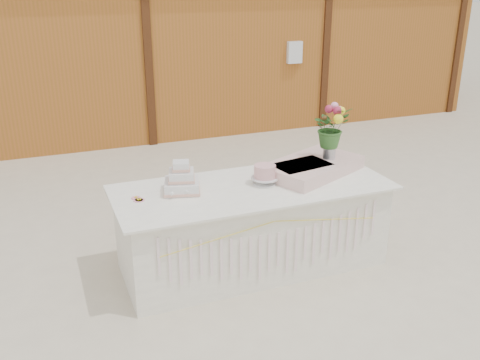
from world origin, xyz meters
name	(u,v)px	position (x,y,z in m)	size (l,w,h in m)	color
ground	(252,264)	(0.00, 0.00, 0.00)	(80.00, 80.00, 0.00)	beige
barn	(122,23)	(-0.01, 5.99, 1.68)	(12.60, 4.60, 3.30)	#995220
cake_table	(253,226)	(0.00, 0.00, 0.39)	(2.40, 1.00, 0.77)	white
wedding_cake	(182,181)	(-0.60, 0.11, 0.86)	(0.37, 0.37, 0.27)	silver
pink_cake_stand	(265,174)	(0.12, 0.01, 0.87)	(0.24, 0.24, 0.17)	silver
satin_runner	(312,167)	(0.64, 0.11, 0.83)	(0.93, 0.54, 0.12)	beige
flower_vase	(329,150)	(0.81, 0.12, 0.97)	(0.12, 0.12, 0.16)	#B2B2B7
bouquet	(331,122)	(0.81, 0.12, 1.23)	(0.34, 0.29, 0.37)	#326327
loose_flowers	(135,196)	(-1.00, 0.12, 0.78)	(0.15, 0.37, 0.02)	pink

